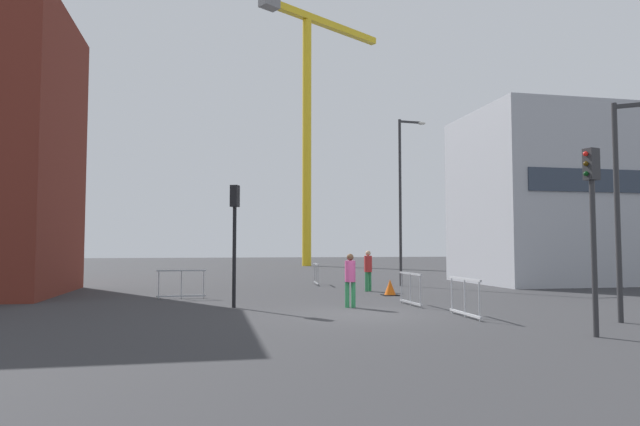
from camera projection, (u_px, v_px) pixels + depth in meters
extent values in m
plane|color=#333335|center=(362.00, 314.00, 16.02)|extent=(160.00, 160.00, 0.00)
cube|color=#A8AAB2|center=(558.00, 198.00, 29.93)|extent=(9.72, 7.36, 9.11)
cube|color=#2D3847|center=(606.00, 181.00, 26.32)|extent=(8.17, 0.08, 1.10)
cylinder|color=yellow|center=(307.00, 141.00, 55.47)|extent=(0.90, 0.90, 24.95)
cube|color=yellow|center=(326.00, 24.00, 58.03)|extent=(13.27, 8.44, 0.70)
cube|color=slate|center=(269.00, 2.00, 52.97)|extent=(2.16, 1.96, 1.10)
cylinder|color=#2D2D30|center=(400.00, 202.00, 27.48)|extent=(0.14, 0.14, 8.33)
cube|color=#2D2D30|center=(411.00, 122.00, 27.89)|extent=(1.21, 0.19, 0.10)
ellipsoid|color=silver|center=(421.00, 123.00, 28.05)|extent=(0.44, 0.24, 0.16)
cylinder|color=#2D2D30|center=(617.00, 212.00, 14.34)|extent=(0.14, 0.14, 5.72)
cylinder|color=black|center=(234.00, 257.00, 17.70)|extent=(0.12, 0.12, 3.23)
cube|color=black|center=(235.00, 196.00, 17.81)|extent=(0.33, 0.35, 0.70)
sphere|color=#390605|center=(237.00, 190.00, 18.00)|extent=(0.11, 0.11, 0.11)
sphere|color=#F2A514|center=(237.00, 197.00, 17.98)|extent=(0.11, 0.11, 0.11)
sphere|color=#07330F|center=(237.00, 203.00, 17.97)|extent=(0.11, 0.11, 0.11)
cylinder|color=#2D2D30|center=(594.00, 258.00, 12.04)|extent=(0.12, 0.12, 3.42)
cube|color=#2D2D30|center=(591.00, 164.00, 12.16)|extent=(0.33, 0.30, 0.70)
sphere|color=red|center=(586.00, 154.00, 12.10)|extent=(0.11, 0.11, 0.11)
sphere|color=#3C2905|center=(586.00, 164.00, 12.08)|extent=(0.11, 0.11, 0.11)
sphere|color=#07330F|center=(586.00, 174.00, 12.07)|extent=(0.11, 0.11, 0.11)
cylinder|color=#2D844C|center=(370.00, 282.00, 24.07)|extent=(0.14, 0.14, 0.84)
cylinder|color=#2D844C|center=(367.00, 282.00, 23.94)|extent=(0.14, 0.14, 0.84)
cylinder|color=red|center=(368.00, 264.00, 24.05)|extent=(0.34, 0.34, 0.70)
sphere|color=tan|center=(368.00, 253.00, 24.08)|extent=(0.23, 0.23, 0.23)
cylinder|color=#2D844C|center=(353.00, 295.00, 17.70)|extent=(0.14, 0.14, 0.82)
cylinder|color=#2D844C|center=(347.00, 295.00, 17.69)|extent=(0.14, 0.14, 0.82)
cylinder|color=#D14C8C|center=(350.00, 271.00, 17.74)|extent=(0.34, 0.34, 0.68)
sphere|color=brown|center=(350.00, 257.00, 17.77)|extent=(0.22, 0.22, 0.22)
cube|color=#9EA0A5|center=(316.00, 264.00, 27.98)|extent=(0.23, 1.96, 0.06)
cube|color=#9EA0A5|center=(316.00, 283.00, 27.93)|extent=(0.23, 1.96, 0.06)
cylinder|color=#9EA0A5|center=(318.00, 275.00, 27.08)|extent=(0.04, 0.04, 1.05)
cylinder|color=#9EA0A5|center=(316.00, 275.00, 27.95)|extent=(0.04, 0.04, 1.05)
cylinder|color=#9EA0A5|center=(314.00, 274.00, 28.83)|extent=(0.04, 0.04, 1.05)
cube|color=#B2B5BA|center=(464.00, 279.00, 15.35)|extent=(0.12, 1.98, 0.06)
cube|color=#B2B5BA|center=(465.00, 313.00, 15.29)|extent=(0.12, 1.98, 0.06)
cylinder|color=#B2B5BA|center=(479.00, 301.00, 14.44)|extent=(0.04, 0.04, 1.05)
cylinder|color=#B2B5BA|center=(465.00, 298.00, 15.31)|extent=(0.04, 0.04, 1.05)
cylinder|color=#B2B5BA|center=(452.00, 295.00, 16.19)|extent=(0.04, 0.04, 1.05)
cube|color=#9EA0A5|center=(410.00, 274.00, 18.36)|extent=(0.11, 1.81, 0.06)
cube|color=#9EA0A5|center=(411.00, 302.00, 18.31)|extent=(0.11, 1.81, 0.06)
cylinder|color=#9EA0A5|center=(420.00, 291.00, 17.54)|extent=(0.04, 0.04, 1.05)
cylinder|color=#9EA0A5|center=(410.00, 289.00, 18.33)|extent=(0.04, 0.04, 1.05)
cylinder|color=#9EA0A5|center=(401.00, 288.00, 19.12)|extent=(0.04, 0.04, 1.05)
cube|color=#9EA0A5|center=(182.00, 271.00, 20.69)|extent=(1.82, 0.10, 0.06)
cube|color=#9EA0A5|center=(181.00, 296.00, 20.64)|extent=(1.82, 0.10, 0.06)
cylinder|color=#9EA0A5|center=(159.00, 285.00, 20.48)|extent=(0.04, 0.04, 1.05)
cylinder|color=#9EA0A5|center=(181.00, 285.00, 20.66)|extent=(0.04, 0.04, 1.05)
cylinder|color=#9EA0A5|center=(204.00, 284.00, 20.84)|extent=(0.04, 0.04, 1.05)
cube|color=black|center=(390.00, 295.00, 22.00)|extent=(0.62, 0.62, 0.03)
cone|color=#E55B0F|center=(390.00, 287.00, 22.02)|extent=(0.48, 0.48, 0.63)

